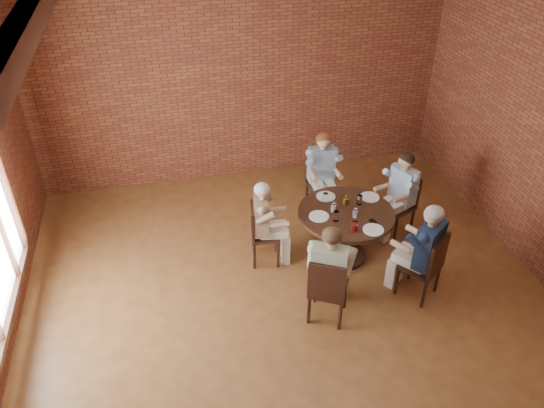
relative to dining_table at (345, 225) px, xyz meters
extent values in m
plane|color=brown|center=(-0.90, -0.97, -0.53)|extent=(7.00, 7.00, 0.00)
plane|color=silver|center=(-0.90, -0.97, 2.87)|extent=(7.00, 7.00, 0.00)
plane|color=brown|center=(-0.90, 2.53, 1.17)|extent=(7.00, 0.00, 7.00)
cube|color=black|center=(-3.35, -0.97, 2.74)|extent=(0.22, 6.90, 0.26)
cube|color=black|center=(-4.07, -0.57, -0.02)|extent=(0.10, 2.16, 0.08)
cylinder|color=black|center=(0.00, 0.00, -0.50)|extent=(0.63, 0.63, 0.06)
cylinder|color=black|center=(0.00, 0.00, -0.18)|extent=(0.18, 0.18, 0.64)
cylinder|color=#3B2015|center=(0.00, 0.00, 0.20)|extent=(1.26, 1.26, 0.05)
cube|color=black|center=(0.93, 0.38, -0.10)|extent=(0.52, 0.52, 0.04)
cube|color=black|center=(1.09, 0.45, 0.15)|extent=(0.19, 0.38, 0.46)
cylinder|color=black|center=(0.71, 0.47, -0.32)|extent=(0.04, 0.04, 0.41)
cylinder|color=black|center=(0.84, 0.16, -0.32)|extent=(0.04, 0.04, 0.41)
cylinder|color=black|center=(1.02, 0.60, -0.32)|extent=(0.04, 0.04, 0.41)
cylinder|color=black|center=(1.15, 0.29, -0.32)|extent=(0.04, 0.04, 0.41)
cube|color=black|center=(0.04, 1.15, -0.10)|extent=(0.42, 0.42, 0.04)
cube|color=black|center=(0.04, 1.33, 0.15)|extent=(0.41, 0.05, 0.46)
cylinder|color=black|center=(-0.14, 0.98, -0.32)|extent=(0.04, 0.04, 0.41)
cylinder|color=black|center=(0.20, 0.97, -0.32)|extent=(0.04, 0.04, 0.41)
cylinder|color=black|center=(-0.13, 1.32, -0.32)|extent=(0.04, 0.04, 0.41)
cylinder|color=black|center=(0.21, 1.31, -0.32)|extent=(0.04, 0.04, 0.41)
cube|color=black|center=(-1.04, 0.17, -0.10)|extent=(0.43, 0.43, 0.04)
cube|color=black|center=(-1.21, 0.19, 0.14)|extent=(0.10, 0.38, 0.43)
cylinder|color=black|center=(-0.91, -0.01, -0.32)|extent=(0.04, 0.04, 0.41)
cylinder|color=black|center=(-0.86, 0.30, -0.32)|extent=(0.04, 0.04, 0.41)
cylinder|color=black|center=(-1.22, 0.03, -0.32)|extent=(0.04, 0.04, 0.41)
cylinder|color=black|center=(-1.18, 0.35, -0.32)|extent=(0.04, 0.04, 0.41)
cube|color=black|center=(-0.55, -1.00, -0.10)|extent=(0.58, 0.58, 0.04)
cube|color=black|center=(-0.64, -1.16, 0.16)|extent=(0.39, 0.24, 0.48)
cylinder|color=black|center=(-0.30, -0.92, -0.32)|extent=(0.04, 0.04, 0.41)
cylinder|color=black|center=(-0.62, -0.75, -0.32)|extent=(0.04, 0.04, 0.41)
cylinder|color=black|center=(-0.48, -1.24, -0.32)|extent=(0.04, 0.04, 0.41)
cylinder|color=black|center=(-0.80, -1.07, -0.32)|extent=(0.04, 0.04, 0.41)
cube|color=black|center=(0.66, -0.88, -0.10)|extent=(0.60, 0.60, 0.04)
cube|color=black|center=(0.78, -1.03, 0.16)|extent=(0.36, 0.29, 0.49)
cylinder|color=black|center=(0.70, -0.62, -0.32)|extent=(0.04, 0.04, 0.41)
cylinder|color=black|center=(0.41, -0.84, -0.32)|extent=(0.04, 0.04, 0.41)
cylinder|color=black|center=(0.92, -0.91, -0.32)|extent=(0.04, 0.04, 0.41)
cylinder|color=black|center=(0.63, -1.13, -0.32)|extent=(0.04, 0.04, 0.41)
cylinder|color=white|center=(0.42, 0.25, 0.23)|extent=(0.26, 0.26, 0.01)
cylinder|color=white|center=(-0.15, 0.39, 0.23)|extent=(0.26, 0.26, 0.01)
cylinder|color=white|center=(-0.38, -0.03, 0.23)|extent=(0.26, 0.26, 0.01)
cylinder|color=white|center=(0.19, -0.45, 0.23)|extent=(0.26, 0.26, 0.01)
cylinder|color=white|center=(0.22, 0.13, 0.29)|extent=(0.07, 0.07, 0.14)
cylinder|color=white|center=(0.05, 0.17, 0.29)|extent=(0.07, 0.07, 0.14)
cylinder|color=white|center=(-0.20, 0.27, 0.29)|extent=(0.07, 0.07, 0.14)
cylinder|color=white|center=(-0.16, 0.05, 0.29)|extent=(0.07, 0.07, 0.14)
cylinder|color=white|center=(-0.20, -0.15, 0.29)|extent=(0.07, 0.07, 0.14)
cylinder|color=white|center=(-0.05, -0.41, 0.29)|extent=(0.07, 0.07, 0.14)
cylinder|color=white|center=(0.07, -0.13, 0.29)|extent=(0.07, 0.07, 0.14)
cube|color=black|center=(0.26, -0.30, 0.23)|extent=(0.09, 0.14, 0.01)
camera|label=1|loc=(-2.21, -5.26, 4.19)|focal=35.00mm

